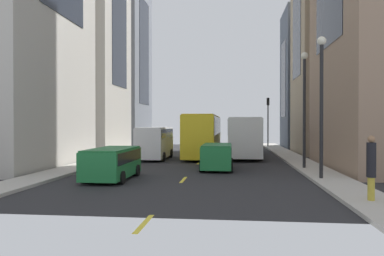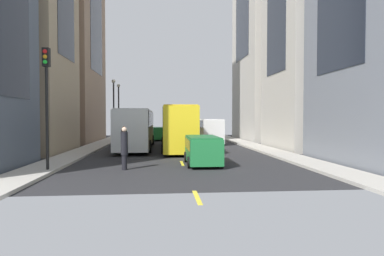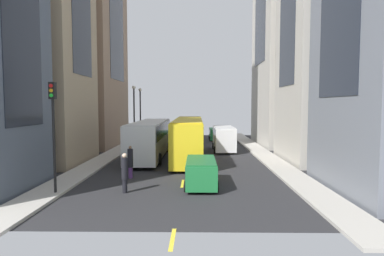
{
  "view_description": "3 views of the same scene",
  "coord_description": "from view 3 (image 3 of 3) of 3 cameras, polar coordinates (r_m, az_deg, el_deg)",
  "views": [
    {
      "loc": [
        -2.5,
        31.31,
        2.81
      ],
      "look_at": [
        1.15,
        -1.83,
        2.48
      ],
      "focal_mm": 34.98,
      "sensor_mm": 36.0,
      "label": 1
    },
    {
      "loc": [
        -1.15,
        -31.94,
        2.65
      ],
      "look_at": [
        1.4,
        -3.49,
        1.82
      ],
      "focal_mm": 31.02,
      "sensor_mm": 36.0,
      "label": 2
    },
    {
      "loc": [
        0.87,
        -32.49,
        4.84
      ],
      "look_at": [
        0.42,
        -0.56,
        2.61
      ],
      "focal_mm": 30.62,
      "sensor_mm": 36.0,
      "label": 3
    }
  ],
  "objects": [
    {
      "name": "lane_stripe_4",
      "position": [
        45.35,
        -0.29,
        -2.12
      ],
      "size": [
        0.16,
        2.0,
        0.01
      ],
      "primitive_type": "cube",
      "color": "yellow",
      "rests_on": "ground"
    },
    {
      "name": "pedestrian_walking_far",
      "position": [
        18.54,
        -11.65,
        -7.51
      ],
      "size": [
        0.36,
        0.36,
        2.2
      ],
      "rotation": [
        0.0,
        0.0,
        1.65
      ],
      "color": "black",
      "rests_on": "ground"
    },
    {
      "name": "streetcar_yellow",
      "position": [
        29.89,
        -0.62,
        -1.22
      ],
      "size": [
        2.7,
        14.35,
        3.59
      ],
      "color": "yellow",
      "rests_on": "ground"
    },
    {
      "name": "lane_stripe_3",
      "position": [
        37.01,
        -0.54,
        -3.51
      ],
      "size": [
        0.16,
        2.0,
        0.01
      ],
      "primitive_type": "cube",
      "color": "yellow",
      "rests_on": "ground"
    },
    {
      "name": "streetlamp_near",
      "position": [
        45.37,
        -9.0,
        3.45
      ],
      "size": [
        0.44,
        0.44,
        7.01
      ],
      "color": "black",
      "rests_on": "ground"
    },
    {
      "name": "car_green_2",
      "position": [
        45.59,
        4.28,
        -0.92
      ],
      "size": [
        2.06,
        4.49,
        1.6
      ],
      "color": "#1E7238",
      "rests_on": "ground"
    },
    {
      "name": "car_green_1",
      "position": [
        40.85,
        -2.53,
        -1.51
      ],
      "size": [
        1.95,
        4.17,
        1.57
      ],
      "color": "#1E7238",
      "rests_on": "ground"
    },
    {
      "name": "lane_stripe_0",
      "position": [
        12.49,
        -3.41,
        -18.78
      ],
      "size": [
        0.16,
        2.0,
        0.01
      ],
      "primitive_type": "cube",
      "color": "yellow",
      "rests_on": "ground"
    },
    {
      "name": "car_green_0",
      "position": [
        19.62,
        1.59,
        -7.42
      ],
      "size": [
        1.92,
        4.02,
        1.63
      ],
      "color": "#1E7238",
      "rests_on": "ground"
    },
    {
      "name": "delivery_van_white",
      "position": [
        34.63,
        5.58,
        -1.54
      ],
      "size": [
        2.25,
        5.53,
        2.58
      ],
      "color": "white",
      "rests_on": "ground"
    },
    {
      "name": "city_bus_white",
      "position": [
        30.41,
        -7.26,
        -1.38
      ],
      "size": [
        2.8,
        12.82,
        3.35
      ],
      "color": "silver",
      "rests_on": "ground"
    },
    {
      "name": "sidewalk_west",
      "position": [
        33.85,
        -13.27,
        -4.21
      ],
      "size": [
        1.99,
        44.0,
        0.15
      ],
      "primitive_type": "cube",
      "color": "#B2ADA3",
      "rests_on": "ground"
    },
    {
      "name": "lane_stripe_1",
      "position": [
        20.48,
        -1.66,
        -9.66
      ],
      "size": [
        0.16,
        2.0,
        0.01
      ],
      "primitive_type": "cube",
      "color": "yellow",
      "rests_on": "ground"
    },
    {
      "name": "pedestrian_crossing_near",
      "position": [
        22.15,
        -10.69,
        -5.71
      ],
      "size": [
        0.36,
        0.36,
        2.16
      ],
      "rotation": [
        0.0,
        0.0,
        5.75
      ],
      "color": "#593372",
      "rests_on": "ground"
    },
    {
      "name": "ground_plane",
      "position": [
        32.86,
        -0.71,
        -4.48
      ],
      "size": [
        40.67,
        40.67,
        0.0
      ],
      "primitive_type": "plane",
      "color": "#28282B"
    },
    {
      "name": "sidewalk_east",
      "position": [
        33.47,
        11.99,
        -4.28
      ],
      "size": [
        1.99,
        44.0,
        0.15
      ],
      "primitive_type": "cube",
      "color": "#B2ADA3",
      "rests_on": "ground"
    },
    {
      "name": "lane_stripe_5",
      "position": [
        53.71,
        -0.12,
        -1.17
      ],
      "size": [
        0.16,
        2.0,
        0.01
      ],
      "primitive_type": "cube",
      "color": "yellow",
      "rests_on": "ground"
    },
    {
      "name": "traffic_light_near_corner",
      "position": [
        18.84,
        -23.04,
        1.89
      ],
      "size": [
        0.32,
        0.44,
        5.91
      ],
      "color": "black",
      "rests_on": "ground"
    },
    {
      "name": "streetlamp_far",
      "position": [
        40.98,
        -10.06,
        3.44
      ],
      "size": [
        0.44,
        0.44,
        7.09
      ],
      "color": "black",
      "rests_on": "ground"
    },
    {
      "name": "pedestrian_waiting_curb",
      "position": [
        50.93,
        -8.43,
        0.05
      ],
      "size": [
        0.32,
        0.32,
        2.28
      ],
      "rotation": [
        0.0,
        0.0,
        2.15
      ],
      "color": "gold",
      "rests_on": "ground"
    },
    {
      "name": "lane_stripe_2",
      "position": [
        28.71,
        -0.94,
        -5.7
      ],
      "size": [
        0.16,
        2.0,
        0.01
      ],
      "primitive_type": "cube",
      "color": "yellow",
      "rests_on": "ground"
    }
  ]
}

